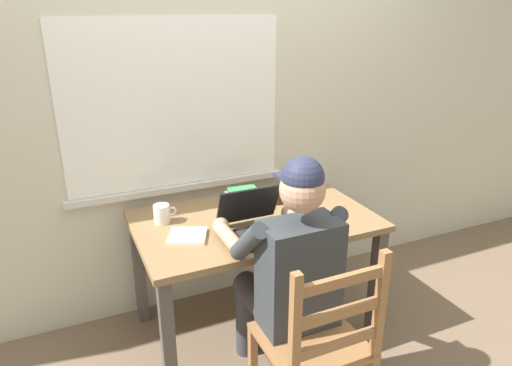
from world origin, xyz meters
name	(u,v)px	position (x,y,z in m)	size (l,w,h in m)	color
ground_plane	(254,326)	(0.00, 0.00, 0.00)	(8.00, 8.00, 0.00)	brown
back_wall	(220,95)	(-0.01, 0.47, 1.30)	(6.00, 0.08, 2.60)	beige
desk	(254,234)	(0.00, 0.00, 0.62)	(1.27, 0.78, 0.71)	olive
seated_person	(288,267)	(-0.04, -0.47, 0.67)	(0.50, 0.60, 1.23)	#33383D
wooden_chair	(318,345)	(-0.04, -0.75, 0.45)	(0.42, 0.42, 0.92)	olive
laptop	(256,224)	(-0.07, -0.17, 0.76)	(0.33, 0.32, 0.22)	black
computer_mouse	(307,229)	(0.17, -0.27, 0.73)	(0.06, 0.10, 0.03)	black
coffee_mug_white	(162,214)	(-0.47, 0.15, 0.76)	(0.12, 0.08, 0.10)	silver
coffee_mug_dark	(278,195)	(0.21, 0.13, 0.76)	(0.11, 0.08, 0.10)	#38281E
book_stack_main	(244,199)	(0.00, 0.15, 0.77)	(0.21, 0.16, 0.11)	gray
paper_pile_near_laptop	(188,236)	(-0.39, -0.08, 0.72)	(0.18, 0.17, 0.02)	white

